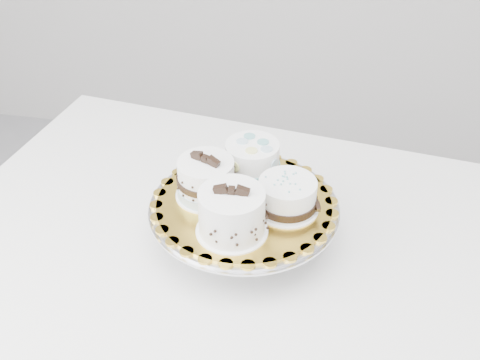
% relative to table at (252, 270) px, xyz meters
% --- Properties ---
extents(table, '(1.30, 0.96, 0.75)m').
position_rel_table_xyz_m(table, '(0.00, 0.00, 0.00)').
color(table, silver).
rests_on(table, floor).
extents(cake_stand, '(0.34, 0.34, 0.09)m').
position_rel_table_xyz_m(cake_stand, '(-0.02, -0.01, 0.14)').
color(cake_stand, gray).
rests_on(cake_stand, table).
extents(cake_board, '(0.34, 0.34, 0.00)m').
position_rel_table_xyz_m(cake_board, '(-0.02, -0.01, 0.17)').
color(cake_board, gold).
rests_on(cake_board, cake_stand).
extents(cake_swirl, '(0.12, 0.12, 0.10)m').
position_rel_table_xyz_m(cake_swirl, '(-0.02, -0.09, 0.21)').
color(cake_swirl, white).
rests_on(cake_swirl, cake_board).
extents(cake_banded, '(0.13, 0.13, 0.09)m').
position_rel_table_xyz_m(cake_banded, '(-0.09, -0.00, 0.21)').
color(cake_banded, white).
rests_on(cake_banded, cake_board).
extents(cake_dots, '(0.13, 0.13, 0.07)m').
position_rel_table_xyz_m(cake_dots, '(-0.01, 0.07, 0.21)').
color(cake_dots, white).
rests_on(cake_dots, cake_board).
extents(cake_ribbon, '(0.13, 0.13, 0.06)m').
position_rel_table_xyz_m(cake_ribbon, '(0.06, -0.01, 0.20)').
color(cake_ribbon, white).
rests_on(cake_ribbon, cake_board).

